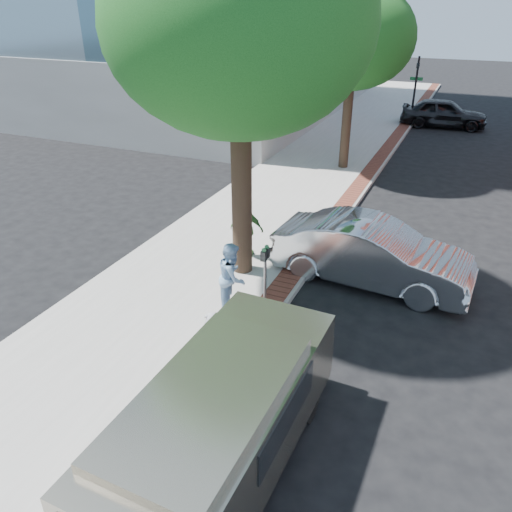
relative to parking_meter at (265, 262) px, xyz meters
The scene contains 15 objects.
ground 1.49m from the parking_meter, 129.56° to the right, with size 120.00×120.00×0.00m, color black.
sidewalk 7.69m from the parking_meter, 105.75° to the left, with size 5.00×60.00×0.15m, color #9E9991.
brick_strip 7.39m from the parking_meter, 88.93° to the left, with size 0.60×60.00×0.01m, color brown.
curb 7.42m from the parking_meter, 86.20° to the left, with size 0.10×60.00×0.15m, color gray.
office_base 25.28m from the parking_meter, 122.47° to the left, with size 18.20×22.20×4.00m, color gray.
signal_near 21.35m from the parking_meter, 89.10° to the left, with size 0.70×0.15×3.80m.
tree_near 5.25m from the parking_meter, 133.69° to the left, with size 6.00×6.00×8.51m.
tree_far 12.08m from the parking_meter, 95.37° to the left, with size 4.80×4.80×7.14m.
parking_meter is the anchor object (origin of this frame).
person_gray 3.16m from the parking_meter, 85.48° to the right, with size 0.59×0.39×1.63m, color #A5A5A9.
person_officer 0.85m from the parking_meter, 133.88° to the right, with size 0.82×0.64×1.69m, color #85ABCD.
person_green 2.48m from the parking_meter, 124.73° to the left, with size 0.96×0.40×1.63m, color #4B8C40.
sedan_silver 3.05m from the parking_meter, 46.96° to the left, with size 1.78×5.10×1.68m, color #BBBDC2.
bg_car 21.62m from the parking_meter, 84.43° to the left, with size 1.91×4.74×1.62m, color black.
van 4.63m from the parking_meter, 74.46° to the right, with size 2.06×5.14×1.88m.
Camera 1 is at (4.49, -8.80, 6.72)m, focal length 35.00 mm.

